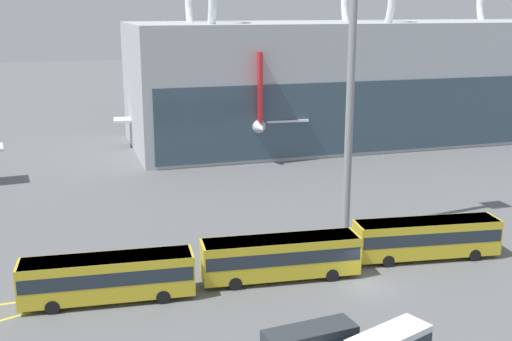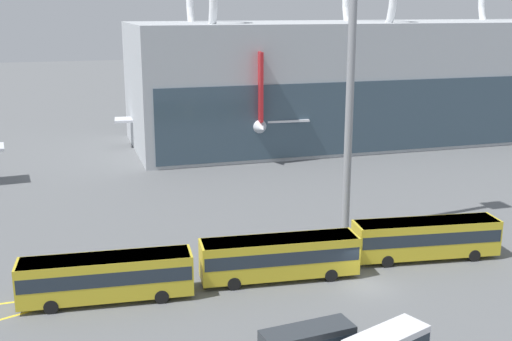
{
  "view_description": "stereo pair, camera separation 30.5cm",
  "coord_description": "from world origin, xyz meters",
  "px_view_note": "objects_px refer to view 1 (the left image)",
  "views": [
    {
      "loc": [
        -21.03,
        -40.18,
        20.39
      ],
      "look_at": [
        -2.33,
        21.03,
        4.0
      ],
      "focal_mm": 45.0,
      "sensor_mm": 36.0,
      "label": 1
    },
    {
      "loc": [
        -20.74,
        -40.26,
        20.39
      ],
      "look_at": [
        -2.33,
        21.03,
        4.0
      ],
      "focal_mm": 45.0,
      "sensor_mm": 36.0,
      "label": 2
    }
  ],
  "objects_px": {
    "airliner_at_gate_far": "(238,109)",
    "shuttle_bus_2": "(427,236)",
    "shuttle_bus_0": "(108,276)",
    "floodlight_mast": "(353,32)",
    "shuttle_bus_1": "(281,255)"
  },
  "relations": [
    {
      "from": "floodlight_mast",
      "to": "airliner_at_gate_far",
      "type": "bearing_deg",
      "value": 87.96
    },
    {
      "from": "airliner_at_gate_far",
      "to": "shuttle_bus_0",
      "type": "bearing_deg",
      "value": 160.43
    },
    {
      "from": "shuttle_bus_1",
      "to": "airliner_at_gate_far",
      "type": "bearing_deg",
      "value": 83.02
    },
    {
      "from": "shuttle_bus_2",
      "to": "shuttle_bus_0",
      "type": "bearing_deg",
      "value": -171.89
    },
    {
      "from": "shuttle_bus_1",
      "to": "floodlight_mast",
      "type": "xyz_separation_m",
      "value": [
        9.42,
        8.6,
        16.34
      ]
    },
    {
      "from": "shuttle_bus_0",
      "to": "floodlight_mast",
      "type": "relative_size",
      "value": 0.38
    },
    {
      "from": "airliner_at_gate_far",
      "to": "floodlight_mast",
      "type": "relative_size",
      "value": 1.18
    },
    {
      "from": "shuttle_bus_0",
      "to": "shuttle_bus_1",
      "type": "distance_m",
      "value": 12.96
    },
    {
      "from": "shuttle_bus_1",
      "to": "shuttle_bus_0",
      "type": "bearing_deg",
      "value": -174.9
    },
    {
      "from": "shuttle_bus_0",
      "to": "floodlight_mast",
      "type": "height_order",
      "value": "floodlight_mast"
    },
    {
      "from": "shuttle_bus_0",
      "to": "floodlight_mast",
      "type": "distance_m",
      "value": 29.02
    },
    {
      "from": "airliner_at_gate_far",
      "to": "shuttle_bus_1",
      "type": "distance_m",
      "value": 53.04
    },
    {
      "from": "airliner_at_gate_far",
      "to": "shuttle_bus_2",
      "type": "distance_m",
      "value": 51.49
    },
    {
      "from": "shuttle_bus_0",
      "to": "shuttle_bus_1",
      "type": "height_order",
      "value": "same"
    },
    {
      "from": "shuttle_bus_2",
      "to": "shuttle_bus_1",
      "type": "bearing_deg",
      "value": -170.97
    }
  ]
}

